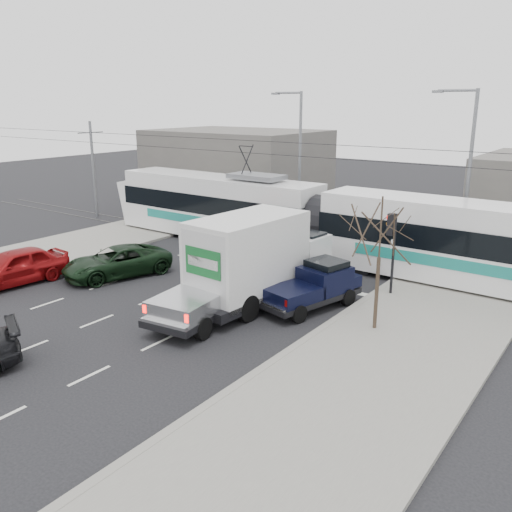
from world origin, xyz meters
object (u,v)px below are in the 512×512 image
Objects in this scene: traffic_signal at (392,236)px; tram at (322,222)px; box_truck at (258,259)px; red_car at (15,267)px; street_lamp_near at (466,166)px; bare_tree at (380,234)px; green_car at (117,262)px; silver_pickup at (216,287)px; navy_pickup at (316,285)px; street_lamp_far at (298,152)px.

tram reaches higher than traffic_signal.
traffic_signal is 0.46× the size of box_truck.
tram reaches higher than red_car.
street_lamp_near reaches higher than tram.
tram is 7.35m from box_truck.
traffic_signal reaches higher than red_car.
bare_tree reaches higher than red_car.
bare_tree is 13.55m from green_car.
green_car is (-13.15, -1.15, -3.06)m from bare_tree.
tram is 4.47× the size of silver_pickup.
navy_pickup is 10.29m from green_car.
street_lamp_near reaches higher than box_truck.
street_lamp_near is at bearing 60.51° from silver_pickup.
tram is at bearing 57.42° from red_car.
navy_pickup is 0.97× the size of red_car.
silver_pickup is (-5.75, -13.56, -3.98)m from street_lamp_near.
street_lamp_near and street_lamp_far have the same top height.
red_car is at bearing -149.59° from traffic_signal.
street_lamp_near is at bearing 51.78° from red_car.
silver_pickup is at bearing 21.10° from red_car.
street_lamp_near is 1.40× the size of silver_pickup.
tram is at bearing -146.14° from street_lamp_near.
traffic_signal is 0.40× the size of street_lamp_near.
red_car is (-10.07, -2.73, -0.27)m from silver_pickup.
street_lamp_far is at bearing 102.33° from green_car.
red_car is at bearing -103.27° from street_lamp_far.
traffic_signal is 0.72× the size of red_car.
navy_pickup is (-1.94, -3.08, -1.79)m from traffic_signal.
bare_tree is at bearing -48.88° from street_lamp_far.
traffic_signal is 17.46m from red_car.
box_truck is at bearing -81.98° from tram.
bare_tree is 11.58m from street_lamp_near.
red_car is (-14.97, -8.79, -1.89)m from traffic_signal.
silver_pickup is (5.75, -15.56, -3.98)m from street_lamp_far.
traffic_signal is 0.74× the size of navy_pickup.
silver_pickup is (-6.03, -2.06, -2.66)m from bare_tree.
red_car is at bearing -127.62° from tram.
traffic_signal is 0.40× the size of street_lamp_far.
tram reaches higher than silver_pickup.
green_car is (-6.75, -8.55, -1.35)m from tram.
bare_tree is at bearing -48.22° from tram.
box_truck is 11.73m from red_car.
street_lamp_far is 15.86m from navy_pickup.
street_lamp_near is 1.85× the size of navy_pickup.
street_lamp_near reaches higher than navy_pickup.
bare_tree is at bearing 22.50° from red_car.
silver_pickup is 1.29× the size of red_car.
bare_tree is at bearing -88.58° from street_lamp_near.
navy_pickup is at bearing -61.89° from tram.
box_truck is (-5.49, 0.11, -1.90)m from bare_tree.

